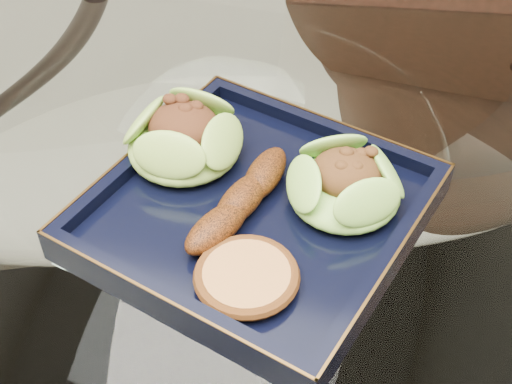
% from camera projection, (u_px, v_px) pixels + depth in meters
% --- Properties ---
extents(dining_table, '(1.13, 1.13, 0.77)m').
position_uv_depth(dining_table, '(226.00, 274.00, 0.82)').
color(dining_table, white).
rests_on(dining_table, ground).
extents(dining_chair, '(0.44, 0.44, 0.87)m').
position_uv_depth(dining_chair, '(395.00, 206.00, 1.06)').
color(dining_chair, black).
rests_on(dining_chair, ground).
extents(navy_plate, '(0.33, 0.33, 0.02)m').
position_uv_depth(navy_plate, '(256.00, 216.00, 0.65)').
color(navy_plate, black).
rests_on(navy_plate, dining_table).
extents(lettuce_wrap_left, '(0.14, 0.14, 0.04)m').
position_uv_depth(lettuce_wrap_left, '(184.00, 141.00, 0.68)').
color(lettuce_wrap_left, olive).
rests_on(lettuce_wrap_left, navy_plate).
extents(lettuce_wrap_right, '(0.12, 0.12, 0.04)m').
position_uv_depth(lettuce_wrap_right, '(345.00, 187.00, 0.64)').
color(lettuce_wrap_right, '#64AD32').
rests_on(lettuce_wrap_right, navy_plate).
extents(roasted_plantain, '(0.06, 0.15, 0.03)m').
position_uv_depth(roasted_plantain, '(242.00, 200.00, 0.63)').
color(roasted_plantain, '#5A2609').
rests_on(roasted_plantain, navy_plate).
extents(crumb_patty, '(0.10, 0.10, 0.01)m').
position_uv_depth(crumb_patty, '(247.00, 278.00, 0.58)').
color(crumb_patty, '#CB8043').
rests_on(crumb_patty, navy_plate).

